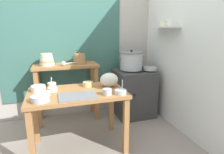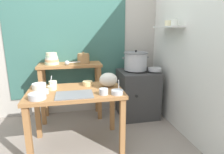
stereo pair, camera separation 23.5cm
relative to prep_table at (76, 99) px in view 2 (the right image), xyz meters
The scene contains 21 objects.
ground_plane 0.61m from the prep_table, 19.38° to the right, with size 9.00×9.00×0.00m, color gray.
wall_back 1.28m from the prep_table, 81.57° to the left, with size 4.40×0.12×2.60m.
wall_right 1.64m from the prep_table, ahead, with size 0.30×3.20×2.60m.
prep_table is the anchor object (origin of this frame).
back_shelf_table 0.81m from the prep_table, 94.02° to the left, with size 0.96×0.40×0.90m.
stove_block 1.24m from the prep_table, 33.63° to the left, with size 0.60×0.61×0.78m.
steamer_pot 1.24m from the prep_table, 35.49° to the left, with size 0.43×0.38×0.32m.
clay_pot 0.90m from the prep_table, 79.24° to the left, with size 0.19×0.19×0.18m.
bowl_stack_enamel 0.95m from the prep_table, 111.84° to the left, with size 0.21×0.21×0.18m.
ladle 0.76m from the prep_table, 97.35° to the left, with size 0.26×0.10×0.07m.
serving_tray 0.21m from the prep_table, 95.35° to the right, with size 0.40×0.28×0.01m, color slate.
plastic_bag 0.46m from the prep_table, 10.02° to the left, with size 0.23×0.19×0.18m, color silver.
wide_pan 1.37m from the prep_table, 23.78° to the left, with size 0.21×0.21×0.05m, color #B7BABF.
prep_bowl_0 0.39m from the prep_table, 138.91° to the left, with size 0.10×0.10×0.06m.
prep_bowl_1 0.32m from the prep_table, 162.07° to the left, with size 0.11×0.11×0.16m.
prep_bowl_2 0.27m from the prep_table, 47.01° to the left, with size 0.13×0.13×0.06m.
prep_bowl_3 0.38m from the prep_table, behind, with size 0.11×0.11×0.05m.
prep_bowl_4 0.47m from the prep_table, 160.76° to the left, with size 0.16×0.16×0.07m.
prep_bowl_5 0.40m from the prep_table, 35.62° to the right, with size 0.10×0.10×0.07m.
prep_bowl_6 0.52m from the prep_table, 27.80° to the right, with size 0.13×0.13×0.17m.
prep_bowl_7 0.46m from the prep_table, 152.01° to the right, with size 0.18×0.18×0.06m.
Camera 2 is at (-0.09, -2.11, 1.41)m, focal length 30.07 mm.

